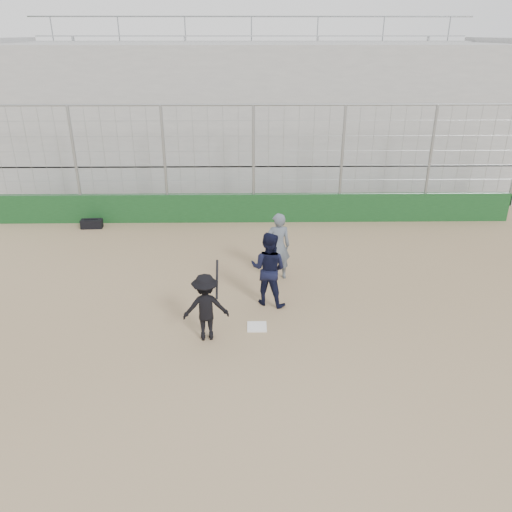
{
  "coord_description": "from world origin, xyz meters",
  "views": [
    {
      "loc": [
        -0.17,
        -9.69,
        6.12
      ],
      "look_at": [
        0.0,
        1.4,
        1.15
      ],
      "focal_mm": 35.0,
      "sensor_mm": 36.0,
      "label": 1
    }
  ],
  "objects_px": {
    "umpire": "(278,250)",
    "equipment_bag": "(92,224)",
    "catcher_crouched": "(268,281)",
    "batter_at_plate": "(206,307)"
  },
  "relations": [
    {
      "from": "umpire",
      "to": "equipment_bag",
      "type": "xyz_separation_m",
      "value": [
        -6.15,
        3.91,
        -0.68
      ]
    },
    {
      "from": "catcher_crouched",
      "to": "umpire",
      "type": "distance_m",
      "value": 1.48
    },
    {
      "from": "batter_at_plate",
      "to": "catcher_crouched",
      "type": "relative_size",
      "value": 1.35
    },
    {
      "from": "batter_at_plate",
      "to": "umpire",
      "type": "distance_m",
      "value": 3.36
    },
    {
      "from": "catcher_crouched",
      "to": "equipment_bag",
      "type": "relative_size",
      "value": 1.74
    },
    {
      "from": "catcher_crouched",
      "to": "batter_at_plate",
      "type": "bearing_deg",
      "value": -133.42
    },
    {
      "from": "batter_at_plate",
      "to": "catcher_crouched",
      "type": "distance_m",
      "value": 2.03
    },
    {
      "from": "catcher_crouched",
      "to": "umpire",
      "type": "height_order",
      "value": "umpire"
    },
    {
      "from": "batter_at_plate",
      "to": "equipment_bag",
      "type": "height_order",
      "value": "batter_at_plate"
    },
    {
      "from": "catcher_crouched",
      "to": "umpire",
      "type": "bearing_deg",
      "value": 77.91
    }
  ]
}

